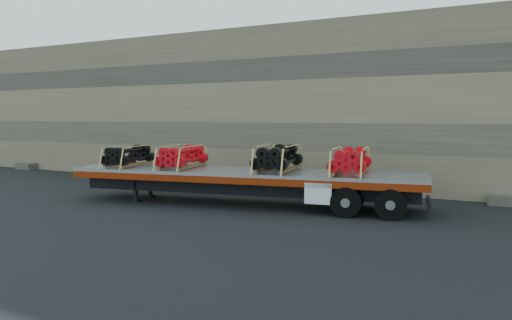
{
  "coord_description": "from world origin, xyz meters",
  "views": [
    {
      "loc": [
        7.41,
        -14.4,
        3.06
      ],
      "look_at": [
        -0.94,
        1.15,
        1.52
      ],
      "focal_mm": 35.0,
      "sensor_mm": 36.0,
      "label": 1
    }
  ],
  "objects_px": {
    "bundle_midfront": "(182,157)",
    "bundle_midrear": "(278,159)",
    "bundle_rear": "(351,161)",
    "trailer": "(244,188)",
    "bundle_front": "(129,156)"
  },
  "relations": [
    {
      "from": "bundle_midfront",
      "to": "bundle_midrear",
      "type": "height_order",
      "value": "bundle_midrear"
    },
    {
      "from": "bundle_front",
      "to": "bundle_rear",
      "type": "xyz_separation_m",
      "value": [
        8.04,
        1.48,
        0.04
      ]
    },
    {
      "from": "bundle_midrear",
      "to": "bundle_rear",
      "type": "relative_size",
      "value": 1.05
    },
    {
      "from": "bundle_midfront",
      "to": "bundle_rear",
      "type": "height_order",
      "value": "bundle_rear"
    },
    {
      "from": "bundle_front",
      "to": "bundle_rear",
      "type": "relative_size",
      "value": 0.91
    },
    {
      "from": "bundle_midfront",
      "to": "bundle_midrear",
      "type": "relative_size",
      "value": 0.91
    },
    {
      "from": "bundle_midfront",
      "to": "bundle_rear",
      "type": "distance_m",
      "value": 5.97
    },
    {
      "from": "bundle_front",
      "to": "bundle_rear",
      "type": "height_order",
      "value": "bundle_rear"
    },
    {
      "from": "trailer",
      "to": "bundle_midrear",
      "type": "xyz_separation_m",
      "value": [
        1.2,
        0.22,
        1.03
      ]
    },
    {
      "from": "bundle_rear",
      "to": "bundle_front",
      "type": "bearing_deg",
      "value": 180.0
    },
    {
      "from": "bundle_front",
      "to": "bundle_midrear",
      "type": "bearing_deg",
      "value": -0.0
    },
    {
      "from": "bundle_front",
      "to": "bundle_midfront",
      "type": "height_order",
      "value": "bundle_midfront"
    },
    {
      "from": "trailer",
      "to": "bundle_midfront",
      "type": "bearing_deg",
      "value": 180.0
    },
    {
      "from": "trailer",
      "to": "bundle_front",
      "type": "relative_size",
      "value": 5.92
    },
    {
      "from": "bundle_midfront",
      "to": "bundle_midrear",
      "type": "distance_m",
      "value": 3.55
    }
  ]
}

